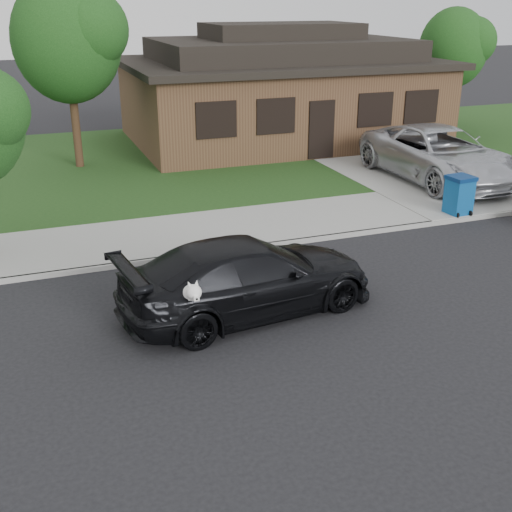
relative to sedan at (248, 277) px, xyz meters
name	(u,v)px	position (x,y,z in m)	size (l,w,h in m)	color
ground	(376,300)	(2.62, -0.43, -0.74)	(120.00, 120.00, 0.00)	black
sidewalk	(282,222)	(2.62, 4.57, -0.68)	(60.00, 3.00, 0.12)	gray
curb	(305,240)	(2.62, 3.07, -0.68)	(60.00, 0.12, 0.12)	gray
lawn	(202,158)	(2.62, 12.57, -0.67)	(60.00, 13.00, 0.13)	#193814
driveway	(381,162)	(8.62, 9.57, -0.67)	(4.50, 13.00, 0.14)	gray
sedan	(248,277)	(0.00, 0.00, 0.00)	(5.30, 2.73, 1.47)	black
minivan	(439,154)	(8.94, 6.58, 0.26)	(2.82, 6.12, 1.70)	#BABCC2
recycling_bin	(459,195)	(7.40, 3.39, -0.07)	(0.70, 0.72, 1.08)	navy
house	(280,90)	(6.62, 14.57, 1.40)	(12.60, 8.60, 4.65)	#422B1C
tree_0	(72,38)	(-1.72, 12.45, 3.74)	(3.78, 3.60, 6.34)	#332114
tree_1	(457,47)	(14.75, 13.97, 2.98)	(3.15, 3.00, 5.25)	#332114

